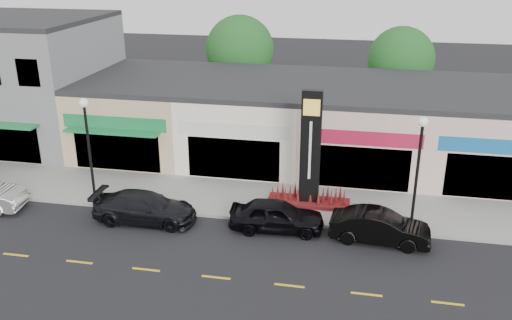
{
  "coord_description": "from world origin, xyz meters",
  "views": [
    {
      "loc": [
        5.17,
        -21.02,
        12.44
      ],
      "look_at": [
        0.29,
        4.0,
        2.45
      ],
      "focal_mm": 38.0,
      "sensor_mm": 36.0,
      "label": 1
    }
  ],
  "objects_px": {
    "car_dark_sedan": "(145,208)",
    "pylon_sign": "(310,166)",
    "car_black_conv": "(380,227)",
    "car_black_sedan": "(277,215)",
    "lamp_east_near": "(418,163)",
    "lamp_west_near": "(88,140)"
  },
  "relations": [
    {
      "from": "lamp_west_near",
      "to": "car_black_conv",
      "type": "height_order",
      "value": "lamp_west_near"
    },
    {
      "from": "pylon_sign",
      "to": "car_black_sedan",
      "type": "xyz_separation_m",
      "value": [
        -1.22,
        -2.78,
        -1.52
      ]
    },
    {
      "from": "lamp_east_near",
      "to": "lamp_west_near",
      "type": "bearing_deg",
      "value": 180.0
    },
    {
      "from": "car_black_sedan",
      "to": "car_dark_sedan",
      "type": "bearing_deg",
      "value": 89.59
    },
    {
      "from": "lamp_west_near",
      "to": "pylon_sign",
      "type": "bearing_deg",
      "value": 8.77
    },
    {
      "from": "lamp_west_near",
      "to": "car_black_conv",
      "type": "xyz_separation_m",
      "value": [
        14.52,
        -1.26,
        -2.74
      ]
    },
    {
      "from": "pylon_sign",
      "to": "car_black_conv",
      "type": "relative_size",
      "value": 1.35
    },
    {
      "from": "pylon_sign",
      "to": "car_black_sedan",
      "type": "height_order",
      "value": "pylon_sign"
    },
    {
      "from": "pylon_sign",
      "to": "car_black_conv",
      "type": "distance_m",
      "value": 4.85
    },
    {
      "from": "car_black_conv",
      "to": "car_dark_sedan",
      "type": "bearing_deg",
      "value": 95.56
    },
    {
      "from": "lamp_east_near",
      "to": "car_black_sedan",
      "type": "height_order",
      "value": "lamp_east_near"
    },
    {
      "from": "car_dark_sedan",
      "to": "pylon_sign",
      "type": "bearing_deg",
      "value": -68.94
    },
    {
      "from": "lamp_west_near",
      "to": "car_dark_sedan",
      "type": "height_order",
      "value": "lamp_west_near"
    },
    {
      "from": "lamp_east_near",
      "to": "car_black_sedan",
      "type": "xyz_separation_m",
      "value": [
        -6.22,
        -1.08,
        -2.72
      ]
    },
    {
      "from": "car_black_sedan",
      "to": "car_black_conv",
      "type": "relative_size",
      "value": 0.99
    },
    {
      "from": "lamp_west_near",
      "to": "lamp_east_near",
      "type": "xyz_separation_m",
      "value": [
        16.0,
        0.0,
        0.0
      ]
    },
    {
      "from": "lamp_east_near",
      "to": "pylon_sign",
      "type": "bearing_deg",
      "value": 161.25
    },
    {
      "from": "car_dark_sedan",
      "to": "car_black_conv",
      "type": "relative_size",
      "value": 1.13
    },
    {
      "from": "car_black_sedan",
      "to": "lamp_east_near",
      "type": "bearing_deg",
      "value": -83.72
    },
    {
      "from": "lamp_west_near",
      "to": "car_black_sedan",
      "type": "bearing_deg",
      "value": -6.29
    },
    {
      "from": "car_black_conv",
      "to": "pylon_sign",
      "type": "bearing_deg",
      "value": 54.62
    },
    {
      "from": "pylon_sign",
      "to": "car_black_sedan",
      "type": "relative_size",
      "value": 1.36
    }
  ]
}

